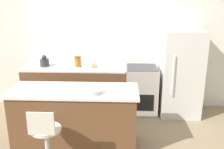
% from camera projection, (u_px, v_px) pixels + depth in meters
% --- Properties ---
extents(ground_plane, '(14.00, 14.00, 0.00)m').
position_uv_depth(ground_plane, '(89.00, 117.00, 4.82)').
color(ground_plane, '#998466').
extents(wall_back, '(8.00, 0.06, 2.60)m').
position_uv_depth(wall_back, '(92.00, 44.00, 5.10)').
color(wall_back, white).
rests_on(wall_back, ground_plane).
extents(back_counter, '(1.99, 0.64, 0.92)m').
position_uv_depth(back_counter, '(76.00, 89.00, 5.02)').
color(back_counter, brown).
rests_on(back_counter, ground_plane).
extents(kitchen_island, '(1.90, 0.70, 0.92)m').
position_uv_depth(kitchen_island, '(75.00, 117.00, 3.80)').
color(kitchen_island, brown).
rests_on(kitchen_island, ground_plane).
extents(oven_range, '(0.61, 0.65, 0.92)m').
position_uv_depth(oven_range, '(141.00, 90.00, 4.96)').
color(oven_range, '#B7B2A8').
rests_on(oven_range, ground_plane).
extents(refrigerator, '(0.74, 0.73, 1.65)m').
position_uv_depth(refrigerator, '(180.00, 73.00, 4.79)').
color(refrigerator, silver).
rests_on(refrigerator, ground_plane).
extents(stool_chair, '(0.39, 0.39, 0.91)m').
position_uv_depth(stool_chair, '(46.00, 141.00, 3.20)').
color(stool_chair, '#B7B7BC').
rests_on(stool_chair, ground_plane).
extents(kettle, '(0.18, 0.18, 0.22)m').
position_uv_depth(kettle, '(44.00, 62.00, 4.91)').
color(kettle, '#333338').
rests_on(kettle, back_counter).
extents(mixing_bowl, '(0.27, 0.27, 0.09)m').
position_uv_depth(mixing_bowl, '(90.00, 64.00, 4.88)').
color(mixing_bowl, beige).
rests_on(mixing_bowl, back_counter).
extents(canister_jar, '(0.14, 0.14, 0.19)m').
position_uv_depth(canister_jar, '(78.00, 61.00, 4.88)').
color(canister_jar, '#9E6623').
rests_on(canister_jar, back_counter).
extents(fruit_bowl, '(0.27, 0.27, 0.06)m').
position_uv_depth(fruit_bowl, '(92.00, 91.00, 3.52)').
color(fruit_bowl, white).
rests_on(fruit_bowl, kitchen_island).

